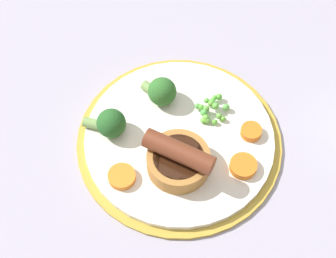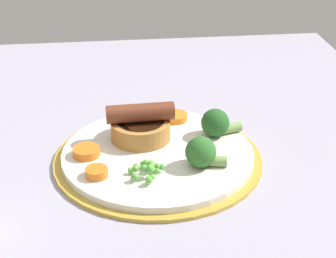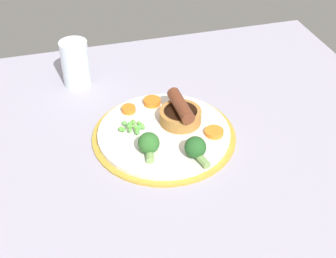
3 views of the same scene
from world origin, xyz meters
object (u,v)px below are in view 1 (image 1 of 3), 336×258
Objects in this scene: carrot_slice_0 at (243,166)px; carrot_slice_3 at (250,134)px; sausage_pudding at (179,159)px; broccoli_floret_far at (110,123)px; pea_pile at (211,110)px; carrot_slice_4 at (122,177)px; broccoli_floret_near at (161,91)px; dinner_plate at (176,139)px.

carrot_slice_0 is 5.00cm from carrot_slice_3.
carrot_slice_0 and carrot_slice_3 have the same top height.
sausage_pudding is 2.62× the size of carrot_slice_0.
carrot_slice_0 is at bearing -2.77° from broccoli_floret_far.
pea_pile is at bearing -95.95° from carrot_slice_3.
pea_pile is at bearing -91.88° from sausage_pudding.
carrot_slice_4 is at bearing -60.70° from broccoli_floret_far.
broccoli_floret_far is 1.69× the size of carrot_slice_0.
broccoli_floret_near is at bearing -87.49° from carrot_slice_3.
broccoli_floret_far is 2.14× the size of carrot_slice_3.
broccoli_floret_far is (3.57, -8.10, 2.70)cm from dinner_plate.
carrot_slice_3 is 17.97cm from carrot_slice_4.
dinner_plate is 5.14× the size of broccoli_floret_near.
broccoli_floret_near is (1.22, -7.07, 1.02)cm from pea_pile.
carrot_slice_4 is at bearing -55.37° from carrot_slice_0.
broccoli_floret_far is 1.68× the size of carrot_slice_4.
dinner_plate is at bearing -90.15° from carrot_slice_0.
pea_pile reaches higher than carrot_slice_3.
pea_pile is 13.85cm from broccoli_floret_far.
dinner_plate is 9.53cm from carrot_slice_4.
broccoli_floret_near is at bearing -50.88° from sausage_pudding.
dinner_plate is at bearing -60.66° from carrot_slice_3.
sausage_pudding is 10.79cm from broccoli_floret_near.
broccoli_floret_near reaches higher than dinner_plate.
sausage_pudding is 2.60× the size of carrot_slice_4.
broccoli_floret_near is at bearing -106.26° from carrot_slice_0.
carrot_slice_4 reaches higher than dinner_plate.
broccoli_floret_far reaches higher than dinner_plate.
dinner_plate is 4.62× the size of broccoli_floret_far.
dinner_plate is at bearing -32.34° from broccoli_floret_near.
dinner_plate is 6.89cm from broccoli_floret_near.
pea_pile is 9.27cm from carrot_slice_0.
pea_pile is (-5.44, 2.36, 1.71)cm from dinner_plate.
broccoli_floret_near is at bearing -80.19° from pea_pile.
broccoli_floret_far reaches higher than carrot_slice_4.
dinner_plate is at bearing 161.12° from carrot_slice_4.
carrot_slice_4 is at bearing -40.17° from carrot_slice_3.
carrot_slice_0 is 15.68cm from carrot_slice_4.
sausage_pudding reaches higher than carrot_slice_3.
broccoli_floret_near is 1.52× the size of carrot_slice_0.
pea_pile is 1.45× the size of carrot_slice_0.
broccoli_floret_far reaches higher than carrot_slice_0.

